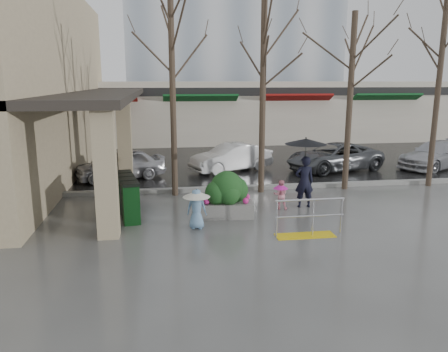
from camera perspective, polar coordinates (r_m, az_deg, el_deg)
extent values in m
plane|color=#51514F|center=(12.80, 3.25, -6.25)|extent=(120.00, 120.00, 0.00)
cube|color=black|center=(34.21, -4.15, 5.51)|extent=(120.00, 36.00, 0.01)
cube|color=gray|center=(16.56, 0.49, -1.63)|extent=(120.00, 0.30, 0.15)
cube|color=tan|center=(20.92, -27.04, 10.83)|extent=(6.00, 18.00, 8.00)
cube|color=#2D2823|center=(20.02, -15.29, 10.64)|extent=(2.80, 18.00, 0.25)
cube|color=tan|center=(11.70, -15.19, 0.43)|extent=(0.55, 0.55, 3.50)
cube|color=tan|center=(18.09, -12.85, 4.66)|extent=(0.55, 0.55, 3.50)
cube|color=beige|center=(30.28, 0.18, 8.44)|extent=(34.00, 6.00, 4.00)
cube|color=maroon|center=(27.24, -15.99, 9.32)|extent=(4.50, 1.68, 0.87)
cube|color=#0F4C1E|center=(27.12, -3.15, 9.76)|extent=(4.50, 1.68, 0.87)
cube|color=maroon|center=(28.30, 9.22, 9.73)|extent=(4.50, 1.68, 0.87)
cube|color=#0F4C1E|center=(30.64, 20.14, 9.34)|extent=(4.50, 1.68, 0.87)
cube|color=black|center=(27.35, 1.09, 10.95)|extent=(34.00, 0.35, 0.50)
cube|color=yellow|center=(12.03, 10.53, -7.64)|extent=(1.60, 0.50, 0.02)
cylinder|color=silver|center=(11.65, 6.88, -5.64)|extent=(0.05, 0.05, 1.00)
cylinder|color=silver|center=(11.94, 11.54, -5.35)|extent=(0.05, 0.05, 1.00)
cylinder|color=silver|center=(12.23, 15.08, -5.11)|extent=(0.05, 0.05, 1.00)
cylinder|color=silver|center=(11.77, 11.18, -3.06)|extent=(1.90, 0.06, 0.06)
cylinder|color=silver|center=(11.89, 11.09, -5.15)|extent=(1.90, 0.04, 0.04)
cylinder|color=#382B21|center=(15.50, -6.69, 9.77)|extent=(0.22, 0.22, 6.80)
cylinder|color=#382B21|center=(15.92, 5.08, 10.23)|extent=(0.22, 0.22, 7.00)
cylinder|color=#382B21|center=(16.99, 16.09, 9.09)|extent=(0.22, 0.22, 6.50)
cylinder|color=#382B21|center=(18.69, 26.13, 9.66)|extent=(0.22, 0.22, 7.20)
imported|color=black|center=(14.47, 10.44, -0.74)|extent=(0.64, 0.44, 1.70)
cylinder|color=black|center=(14.30, 10.58, 2.69)|extent=(0.02, 0.02, 1.08)
cone|color=black|center=(14.23, 10.65, 4.47)|extent=(1.35, 1.35, 0.18)
sphere|color=black|center=(14.22, 10.67, 4.91)|extent=(0.05, 0.05, 0.05)
imported|color=pink|center=(14.22, 7.39, -2.43)|extent=(0.53, 0.45, 0.95)
cylinder|color=black|center=(14.18, 7.41, -1.74)|extent=(0.02, 0.02, 0.41)
cone|color=#DF23AC|center=(14.15, 7.42, -1.29)|extent=(0.48, 0.48, 0.18)
sphere|color=black|center=(14.12, 7.43, -0.85)|extent=(0.05, 0.05, 0.05)
imported|color=#6B95BE|center=(12.27, -3.59, -4.32)|extent=(0.62, 0.47, 1.13)
cylinder|color=black|center=(12.19, -3.61, -3.13)|extent=(0.02, 0.02, 0.53)
cone|color=beige|center=(12.15, -3.62, -2.34)|extent=(0.77, 0.77, 0.18)
sphere|color=black|center=(12.12, -3.63, -1.84)|extent=(0.05, 0.05, 0.05)
cube|color=gray|center=(13.42, 0.34, -4.33)|extent=(1.71, 1.01, 0.45)
ellipsoid|color=#143F19|center=(13.24, 0.34, -1.55)|extent=(0.99, 0.89, 1.04)
sphere|color=#143F19|center=(13.14, -0.96, -2.22)|extent=(0.71, 0.71, 0.71)
sphere|color=#143F19|center=(13.45, 1.58, -1.82)|extent=(0.75, 0.75, 0.75)
cube|color=#0C3713|center=(12.93, -12.04, -3.70)|extent=(0.54, 0.54, 1.13)
cube|color=black|center=(12.77, -12.17, -1.03)|extent=(0.58, 0.58, 0.08)
cube|color=black|center=(13.47, -12.34, -3.06)|extent=(0.54, 0.54, 1.13)
cube|color=black|center=(13.32, -12.46, -0.49)|extent=(0.58, 0.58, 0.08)
cube|color=#0C3519|center=(14.01, -12.62, -2.47)|extent=(0.54, 0.54, 1.13)
cube|color=black|center=(13.87, -12.74, 0.01)|extent=(0.58, 0.58, 0.08)
cube|color=black|center=(14.56, -12.87, -1.92)|extent=(0.54, 0.54, 1.13)
cube|color=black|center=(14.42, -12.99, 0.46)|extent=(0.58, 0.58, 0.08)
imported|color=#BABABF|center=(18.85, -13.36, 1.48)|extent=(3.98, 2.56, 1.26)
imported|color=silver|center=(19.99, 0.95, 2.43)|extent=(4.04, 2.71, 1.26)
imported|color=#505357|center=(20.79, 14.18, 2.44)|extent=(4.93, 3.22, 1.26)
imported|color=#B4B4B9|center=(23.07, 26.03, 2.51)|extent=(4.68, 3.40, 1.26)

